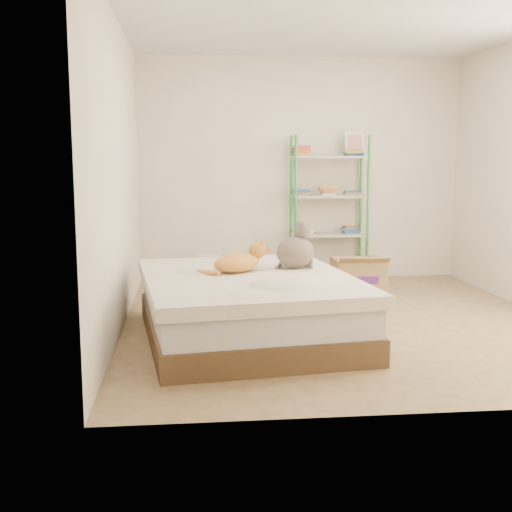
{
  "coord_description": "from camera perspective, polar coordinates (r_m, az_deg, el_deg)",
  "views": [
    {
      "loc": [
        -1.32,
        -5.45,
        1.44
      ],
      "look_at": [
        -0.76,
        -0.13,
        0.62
      ],
      "focal_mm": 45.0,
      "sensor_mm": 36.0,
      "label": 1
    }
  ],
  "objects": [
    {
      "name": "bed",
      "position": [
        5.18,
        -0.76,
        -4.49
      ],
      "size": [
        1.85,
        2.2,
        0.51
      ],
      "rotation": [
        0.0,
        0.0,
        0.13
      ],
      "color": "#503E25",
      "rests_on": "ground"
    },
    {
      "name": "orange_cat",
      "position": [
        5.23,
        -1.73,
        -0.4
      ],
      "size": [
        0.56,
        0.47,
        0.2
      ],
      "primitive_type": null,
      "rotation": [
        0.0,
        0.0,
        0.51
      ],
      "color": "gold",
      "rests_on": "bed"
    },
    {
      "name": "cardboard_box",
      "position": [
        6.97,
        9.09,
        -1.74
      ],
      "size": [
        0.54,
        0.51,
        0.43
      ],
      "rotation": [
        0.0,
        0.0,
        -0.02
      ],
      "color": "tan",
      "rests_on": "ground"
    },
    {
      "name": "grey_cat",
      "position": [
        5.42,
        3.51,
        0.96
      ],
      "size": [
        0.4,
        0.35,
        0.39
      ],
      "primitive_type": null,
      "rotation": [
        0.0,
        0.0,
        1.77
      ],
      "color": "gray",
      "rests_on": "bed"
    },
    {
      "name": "white_bin",
      "position": [
        7.42,
        -4.21,
        -1.15
      ],
      "size": [
        0.33,
        0.3,
        0.34
      ],
      "rotation": [
        0.0,
        0.0,
        -0.13
      ],
      "color": "silver",
      "rests_on": "ground"
    },
    {
      "name": "shelf_unit",
      "position": [
        7.54,
        6.54,
        3.84
      ],
      "size": [
        0.88,
        0.36,
        1.74
      ],
      "color": "green",
      "rests_on": "ground"
    },
    {
      "name": "room",
      "position": [
        5.61,
        7.7,
        7.21
      ],
      "size": [
        3.81,
        4.21,
        2.61
      ],
      "color": "tan",
      "rests_on": "ground"
    }
  ]
}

